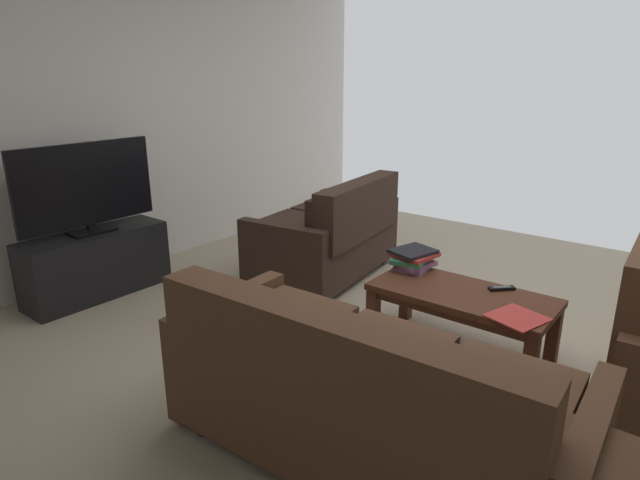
{
  "coord_description": "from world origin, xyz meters",
  "views": [
    {
      "loc": [
        -1.22,
        2.73,
        1.68
      ],
      "look_at": [
        0.58,
        0.43,
        0.76
      ],
      "focal_mm": 30.1,
      "sensor_mm": 36.0,
      "label": 1
    }
  ],
  "objects_px": {
    "coffee_table": "(462,302)",
    "flat_tv": "(86,187)",
    "tv_remote": "(502,288)",
    "loose_magazine": "(517,318)",
    "sofa_main": "(363,394)",
    "tv_stand": "(96,264)",
    "book_stack": "(413,259)",
    "loveseat_near": "(330,235)"
  },
  "relations": [
    {
      "from": "coffee_table",
      "to": "flat_tv",
      "type": "height_order",
      "value": "flat_tv"
    },
    {
      "from": "flat_tv",
      "to": "tv_remote",
      "type": "relative_size",
      "value": 7.34
    },
    {
      "from": "loose_magazine",
      "to": "sofa_main",
      "type": "bearing_deg",
      "value": 91.57
    },
    {
      "from": "tv_stand",
      "to": "flat_tv",
      "type": "xyz_separation_m",
      "value": [
        -0.0,
        0.0,
        0.61
      ]
    },
    {
      "from": "coffee_table",
      "to": "loose_magazine",
      "type": "xyz_separation_m",
      "value": [
        -0.38,
        0.16,
        0.07
      ]
    },
    {
      "from": "tv_remote",
      "to": "loose_magazine",
      "type": "height_order",
      "value": "tv_remote"
    },
    {
      "from": "tv_stand",
      "to": "book_stack",
      "type": "bearing_deg",
      "value": -153.69
    },
    {
      "from": "coffee_table",
      "to": "tv_stand",
      "type": "height_order",
      "value": "tv_stand"
    },
    {
      "from": "sofa_main",
      "to": "loveseat_near",
      "type": "height_order",
      "value": "loveseat_near"
    },
    {
      "from": "book_stack",
      "to": "loose_magazine",
      "type": "relative_size",
      "value": 1.23
    },
    {
      "from": "coffee_table",
      "to": "sofa_main",
      "type": "bearing_deg",
      "value": 94.23
    },
    {
      "from": "coffee_table",
      "to": "tv_remote",
      "type": "distance_m",
      "value": 0.26
    },
    {
      "from": "tv_remote",
      "to": "book_stack",
      "type": "bearing_deg",
      "value": 0.03
    },
    {
      "from": "coffee_table",
      "to": "tv_stand",
      "type": "distance_m",
      "value": 2.74
    },
    {
      "from": "sofa_main",
      "to": "tv_stand",
      "type": "relative_size",
      "value": 1.7
    },
    {
      "from": "flat_tv",
      "to": "loose_magazine",
      "type": "bearing_deg",
      "value": -166.12
    },
    {
      "from": "flat_tv",
      "to": "coffee_table",
      "type": "bearing_deg",
      "value": -160.94
    },
    {
      "from": "coffee_table",
      "to": "flat_tv",
      "type": "distance_m",
      "value": 2.79
    },
    {
      "from": "tv_remote",
      "to": "coffee_table",
      "type": "bearing_deg",
      "value": 44.45
    },
    {
      "from": "loveseat_near",
      "to": "coffee_table",
      "type": "distance_m",
      "value": 1.52
    },
    {
      "from": "flat_tv",
      "to": "loose_magazine",
      "type": "relative_size",
      "value": 3.99
    },
    {
      "from": "loveseat_near",
      "to": "book_stack",
      "type": "distance_m",
      "value": 1.05
    },
    {
      "from": "sofa_main",
      "to": "loveseat_near",
      "type": "relative_size",
      "value": 1.31
    },
    {
      "from": "sofa_main",
      "to": "flat_tv",
      "type": "height_order",
      "value": "flat_tv"
    },
    {
      "from": "coffee_table",
      "to": "book_stack",
      "type": "bearing_deg",
      "value": -21.48
    },
    {
      "from": "sofa_main",
      "to": "coffee_table",
      "type": "distance_m",
      "value": 1.22
    },
    {
      "from": "sofa_main",
      "to": "coffee_table",
      "type": "xyz_separation_m",
      "value": [
        0.09,
        -1.21,
        -0.02
      ]
    },
    {
      "from": "flat_tv",
      "to": "book_stack",
      "type": "xyz_separation_m",
      "value": [
        -2.16,
        -1.07,
        -0.39
      ]
    },
    {
      "from": "book_stack",
      "to": "tv_stand",
      "type": "bearing_deg",
      "value": 26.31
    },
    {
      "from": "loose_magazine",
      "to": "tv_remote",
      "type": "bearing_deg",
      "value": -40.53
    },
    {
      "from": "sofa_main",
      "to": "tv_remote",
      "type": "xyz_separation_m",
      "value": [
        -0.09,
        -1.39,
        0.05
      ]
    },
    {
      "from": "loveseat_near",
      "to": "tv_remote",
      "type": "xyz_separation_m",
      "value": [
        -1.59,
        0.37,
        0.05
      ]
    },
    {
      "from": "loveseat_near",
      "to": "coffee_table",
      "type": "height_order",
      "value": "loveseat_near"
    },
    {
      "from": "book_stack",
      "to": "sofa_main",
      "type": "bearing_deg",
      "value": 110.78
    },
    {
      "from": "loveseat_near",
      "to": "flat_tv",
      "type": "distance_m",
      "value": 1.92
    },
    {
      "from": "tv_stand",
      "to": "loose_magazine",
      "type": "xyz_separation_m",
      "value": [
        -2.98,
        -0.74,
        0.15
      ]
    },
    {
      "from": "loveseat_near",
      "to": "loose_magazine",
      "type": "relative_size",
      "value": 5.32
    },
    {
      "from": "tv_stand",
      "to": "flat_tv",
      "type": "distance_m",
      "value": 0.61
    },
    {
      "from": "loveseat_near",
      "to": "coffee_table",
      "type": "relative_size",
      "value": 1.31
    },
    {
      "from": "flat_tv",
      "to": "loose_magazine",
      "type": "xyz_separation_m",
      "value": [
        -2.98,
        -0.74,
        -0.45
      ]
    },
    {
      "from": "loose_magazine",
      "to": "coffee_table",
      "type": "bearing_deg",
      "value": -5.35
    },
    {
      "from": "coffee_table",
      "to": "loose_magazine",
      "type": "distance_m",
      "value": 0.42
    }
  ]
}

